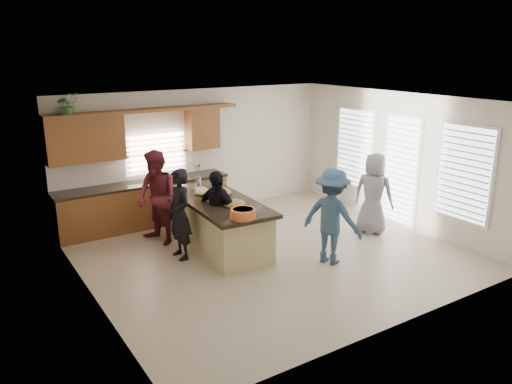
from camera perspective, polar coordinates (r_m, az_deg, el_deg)
floor at (r=9.33m, az=1.78°, el=-6.96°), size 6.50×6.50×0.00m
room_shell at (r=8.76m, az=1.89°, el=4.55°), size 6.52×6.02×2.81m
back_cabinetry at (r=10.74m, az=-13.02°, el=0.88°), size 4.08×0.66×2.46m
right_wall_glazing at (r=10.90m, az=16.40°, el=3.20°), size 0.06×4.00×2.25m
island at (r=9.46m, az=-4.29°, el=-3.73°), size 1.29×2.76×0.95m
platter_front at (r=8.90m, az=-2.44°, el=-1.43°), size 0.42×0.42×0.17m
platter_mid at (r=9.62m, az=-4.10°, el=-0.09°), size 0.46×0.46×0.19m
platter_back at (r=9.68m, az=-6.02°, el=-0.05°), size 0.37×0.37×0.15m
salad_bowl at (r=8.24m, az=-1.49°, el=-2.42°), size 0.41×0.41×0.16m
clear_cup at (r=8.55m, az=0.33°, el=-1.96°), size 0.08×0.08×0.11m
plate_stack at (r=9.92m, az=-6.39°, el=0.31°), size 0.22×0.22×0.05m
flower_vase at (r=10.37m, az=-6.63°, el=2.16°), size 0.14×0.14×0.42m
potted_plant at (r=10.17m, az=-20.76°, el=9.29°), size 0.48×0.44×0.46m
woman_left_back at (r=8.95m, az=-8.73°, el=-2.53°), size 0.42×0.62×1.65m
woman_left_mid at (r=9.69m, az=-11.23°, el=-0.66°), size 0.89×1.03×1.82m
woman_left_front at (r=9.07m, az=-4.52°, el=-2.40°), size 0.68×1.00×1.57m
woman_right_back at (r=8.75m, az=8.68°, el=-2.78°), size 1.01×1.26×1.70m
woman_right_front at (r=10.36m, az=13.28°, el=-0.15°), size 0.83×0.96×1.66m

